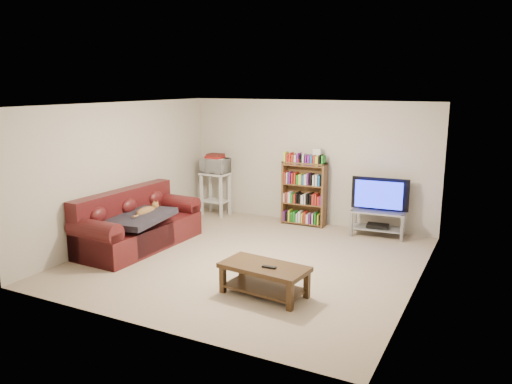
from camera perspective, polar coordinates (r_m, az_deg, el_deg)
The scene contains 19 objects.
floor at distance 7.89m, azimuth -0.67°, elevation -7.74°, with size 5.00×5.00×0.00m, color tan.
ceiling at distance 7.42m, azimuth -0.72°, elevation 9.95°, with size 5.00×5.00×0.00m, color white.
wall_back at distance 9.82m, azimuth 6.07°, elevation 3.40°, with size 5.00×5.00×0.00m, color beige.
wall_front at distance 5.53m, azimuth -12.76°, elevation -3.76°, with size 5.00×5.00×0.00m, color beige.
wall_left at distance 8.98m, azimuth -15.00°, elevation 2.23°, with size 5.00×5.00×0.00m, color beige.
wall_right at distance 6.81m, azimuth 18.32°, elevation -1.08°, with size 5.00×5.00×0.00m, color beige.
sofa at distance 8.69m, azimuth -13.56°, elevation -3.91°, with size 1.03×2.25×0.95m.
blanket at distance 8.40m, azimuth -13.37°, elevation -2.88°, with size 0.86×1.11×0.10m, color #222028.
cat at distance 8.53m, azimuth -12.49°, elevation -2.19°, with size 0.24×0.61×0.18m, color brown, non-canonical shape.
coffee_table at distance 6.54m, azimuth 0.96°, elevation -9.38°, with size 1.18×0.68×0.41m.
remote at distance 6.40m, azimuth 1.51°, elevation -8.57°, with size 0.19×0.05×0.02m, color black.
tv_stand at distance 9.24m, azimuth 13.77°, elevation -3.01°, with size 0.98×0.50×0.47m.
television at distance 9.14m, azimuth 13.91°, elevation -0.32°, with size 1.02×0.13×0.59m, color black.
dvd_player at distance 9.28m, azimuth 13.72°, elevation -3.79°, with size 0.38×0.26×0.06m, color black.
bookshelf at distance 9.69m, azimuth 5.51°, elevation -0.07°, with size 0.86×0.29×1.24m.
shelf_clutter at distance 9.55m, azimuth 6.18°, elevation 4.02°, with size 0.63×0.21×0.28m.
microwave_stand at distance 10.43m, azimuth -4.66°, elevation 0.46°, with size 0.58×0.43×0.90m.
microwave at distance 10.34m, azimuth -4.70°, elevation 3.04°, with size 0.55×0.38×0.31m, color silver.
game_boxes at distance 10.32m, azimuth -4.72°, elevation 4.02°, with size 0.33×0.29×0.05m, color maroon.
Camera 1 is at (3.43, -6.58, 2.70)m, focal length 35.00 mm.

